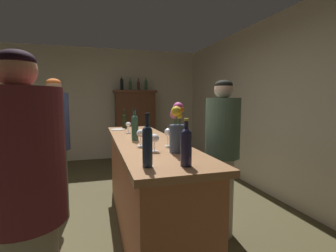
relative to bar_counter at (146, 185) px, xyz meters
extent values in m
plane|color=#433C24|center=(-0.60, 0.16, -0.52)|extent=(9.01, 9.01, 0.00)
cube|color=#B8B097|center=(-0.60, 3.68, 0.83)|extent=(5.36, 0.12, 2.69)
cube|color=#BAAF97|center=(2.08, 0.16, 0.83)|extent=(0.12, 7.05, 2.69)
cube|color=#A8623F|center=(0.00, 0.00, -0.03)|extent=(0.57, 2.56, 0.98)
cube|color=#9D6C45|center=(0.00, 0.00, 0.48)|extent=(0.65, 2.67, 0.05)
cube|color=#472817|center=(0.41, 3.35, 0.32)|extent=(0.93, 0.41, 1.68)
cube|color=#4D2B1B|center=(0.41, 3.35, 1.14)|extent=(1.01, 0.47, 0.06)
cylinder|color=#274735|center=(-0.11, -0.03, 0.62)|extent=(0.07, 0.07, 0.23)
sphere|color=#274735|center=(-0.11, -0.03, 0.74)|extent=(0.07, 0.07, 0.07)
cylinder|color=#274735|center=(-0.11, -0.03, 0.79)|extent=(0.03, 0.03, 0.09)
cylinder|color=black|center=(-0.11, -0.03, 0.84)|extent=(0.03, 0.03, 0.02)
cylinder|color=black|center=(-0.09, 1.17, 0.60)|extent=(0.07, 0.07, 0.18)
sphere|color=black|center=(-0.09, 1.17, 0.69)|extent=(0.07, 0.07, 0.07)
cylinder|color=black|center=(-0.09, 1.17, 0.74)|extent=(0.03, 0.03, 0.09)
cylinder|color=black|center=(-0.09, 1.17, 0.79)|extent=(0.03, 0.03, 0.02)
cylinder|color=#20213D|center=(0.04, -1.14, 0.61)|extent=(0.07, 0.07, 0.21)
sphere|color=#20213D|center=(0.04, -1.14, 0.72)|extent=(0.07, 0.07, 0.07)
cylinder|color=#20213D|center=(0.04, -1.14, 0.76)|extent=(0.03, 0.03, 0.09)
cylinder|color=gold|center=(0.04, -1.14, 0.81)|extent=(0.03, 0.03, 0.02)
cylinder|color=#19293D|center=(-0.20, -1.10, 0.62)|extent=(0.07, 0.07, 0.23)
sphere|color=#19293D|center=(-0.20, -1.10, 0.74)|extent=(0.07, 0.07, 0.07)
cylinder|color=#19293D|center=(-0.20, -1.10, 0.79)|extent=(0.03, 0.03, 0.10)
cylinder|color=black|center=(-0.20, -1.10, 0.85)|extent=(0.03, 0.03, 0.02)
cylinder|color=white|center=(0.13, -0.45, 0.51)|extent=(0.06, 0.06, 0.00)
cylinder|color=white|center=(0.13, -0.45, 0.56)|extent=(0.01, 0.01, 0.09)
ellipsoid|color=white|center=(0.13, -0.45, 0.64)|extent=(0.07, 0.07, 0.07)
cylinder|color=white|center=(-0.10, 0.60, 0.51)|extent=(0.06, 0.06, 0.00)
cylinder|color=white|center=(-0.10, 0.60, 0.55)|extent=(0.01, 0.01, 0.08)
ellipsoid|color=white|center=(-0.10, 0.60, 0.62)|extent=(0.07, 0.07, 0.06)
cylinder|color=white|center=(-0.11, -0.38, 0.51)|extent=(0.07, 0.07, 0.00)
cylinder|color=white|center=(-0.11, -0.38, 0.55)|extent=(0.01, 0.01, 0.08)
ellipsoid|color=white|center=(-0.11, -0.38, 0.63)|extent=(0.08, 0.08, 0.07)
ellipsoid|color=maroon|center=(-0.11, -0.38, 0.61)|extent=(0.06, 0.06, 0.03)
cylinder|color=white|center=(-0.05, -0.64, 0.51)|extent=(0.06, 0.06, 0.00)
cylinder|color=white|center=(-0.05, -0.64, 0.55)|extent=(0.01, 0.01, 0.07)
ellipsoid|color=white|center=(-0.05, -0.64, 0.62)|extent=(0.08, 0.08, 0.07)
cylinder|color=#384861|center=(0.12, -0.73, 0.62)|extent=(0.13, 0.13, 0.22)
cylinder|color=#38602D|center=(0.15, -0.73, 0.75)|extent=(0.01, 0.01, 0.22)
sphere|color=orange|center=(0.15, -0.73, 0.86)|extent=(0.05, 0.05, 0.05)
cylinder|color=#38602D|center=(0.14, -0.71, 0.76)|extent=(0.01, 0.01, 0.23)
sphere|color=#C5418F|center=(0.14, -0.71, 0.87)|extent=(0.09, 0.09, 0.09)
cylinder|color=#38602D|center=(0.11, -0.71, 0.73)|extent=(0.01, 0.01, 0.18)
sphere|color=#BA4688|center=(0.11, -0.71, 0.82)|extent=(0.05, 0.05, 0.05)
cylinder|color=#38602D|center=(0.10, -0.73, 0.73)|extent=(0.01, 0.01, 0.18)
sphere|color=#CF588C|center=(0.10, -0.73, 0.82)|extent=(0.08, 0.08, 0.08)
cylinder|color=#38602D|center=(0.10, -0.77, 0.74)|extent=(0.01, 0.01, 0.20)
sphere|color=gold|center=(0.10, -0.77, 0.85)|extent=(0.08, 0.08, 0.08)
cylinder|color=#38602D|center=(0.14, -0.74, 0.73)|extent=(0.01, 0.01, 0.17)
sphere|color=yellow|center=(0.14, -0.74, 0.81)|extent=(0.05, 0.05, 0.05)
cylinder|color=white|center=(-0.21, 0.95, 0.51)|extent=(0.20, 0.20, 0.01)
cylinder|color=black|center=(0.11, 3.35, 1.28)|extent=(0.08, 0.08, 0.24)
sphere|color=black|center=(0.11, 3.35, 1.40)|extent=(0.08, 0.08, 0.08)
cylinder|color=black|center=(0.11, 3.35, 1.44)|extent=(0.03, 0.03, 0.07)
cylinder|color=gold|center=(0.11, 3.35, 1.48)|extent=(0.03, 0.03, 0.02)
cylinder|color=#2C5027|center=(0.31, 3.35, 1.26)|extent=(0.06, 0.06, 0.19)
sphere|color=#2C5027|center=(0.31, 3.35, 1.36)|extent=(0.06, 0.06, 0.06)
cylinder|color=#2C5027|center=(0.31, 3.35, 1.41)|extent=(0.02, 0.02, 0.10)
cylinder|color=gold|center=(0.31, 3.35, 1.46)|extent=(0.03, 0.03, 0.02)
cylinder|color=#452F19|center=(0.51, 3.35, 1.26)|extent=(0.07, 0.07, 0.19)
sphere|color=#452F19|center=(0.51, 3.35, 1.35)|extent=(0.07, 0.07, 0.07)
cylinder|color=#452F19|center=(0.51, 3.35, 1.40)|extent=(0.03, 0.03, 0.10)
cylinder|color=red|center=(0.51, 3.35, 1.46)|extent=(0.03, 0.03, 0.02)
cylinder|color=#2B5330|center=(0.69, 3.35, 1.28)|extent=(0.07, 0.07, 0.22)
sphere|color=#2B5330|center=(0.69, 3.35, 1.39)|extent=(0.07, 0.07, 0.07)
cylinder|color=#2B5330|center=(0.69, 3.35, 1.43)|extent=(0.03, 0.03, 0.09)
cylinder|color=gold|center=(0.69, 3.35, 1.48)|extent=(0.03, 0.03, 0.02)
cylinder|color=maroon|center=(-1.14, -0.65, -0.08)|extent=(0.23, 0.23, 0.87)
cylinder|color=#44694C|center=(-1.14, -0.65, 0.68)|extent=(0.32, 0.32, 0.65)
cylinder|color=maroon|center=(-1.37, 1.22, -0.11)|extent=(0.27, 0.27, 0.82)
cylinder|color=#252A31|center=(-1.37, 1.22, 0.63)|extent=(0.38, 0.38, 0.64)
sphere|color=#E3B685|center=(-1.37, 1.22, 1.04)|extent=(0.19, 0.19, 0.19)
ellipsoid|color=#99521B|center=(-1.37, 1.22, 1.08)|extent=(0.18, 0.18, 0.11)
cylinder|color=maroon|center=(-0.84, -1.36, 0.68)|extent=(0.37, 0.37, 0.63)
sphere|color=tan|center=(-0.84, -1.36, 1.07)|extent=(0.17, 0.17, 0.17)
ellipsoid|color=black|center=(-0.84, -1.36, 1.11)|extent=(0.16, 0.16, 0.09)
cylinder|color=#4F6F47|center=(-0.97, 0.56, -0.09)|extent=(0.23, 0.23, 0.86)
cylinder|color=navy|center=(-0.97, 0.56, 0.68)|extent=(0.31, 0.31, 0.68)
sphere|color=#8C6344|center=(-0.97, 0.56, 1.10)|extent=(0.17, 0.17, 0.17)
ellipsoid|color=#A64B1A|center=(-0.97, 0.56, 1.14)|extent=(0.17, 0.17, 0.10)
cylinder|color=#B3A595|center=(0.75, -0.33, -0.09)|extent=(0.26, 0.26, 0.85)
cylinder|color=#466250|center=(0.75, -0.33, 0.65)|extent=(0.36, 0.36, 0.62)
sphere|color=#D1A791|center=(0.75, -0.33, 1.04)|extent=(0.19, 0.19, 0.19)
ellipsoid|color=black|center=(0.75, -0.33, 1.09)|extent=(0.18, 0.18, 0.11)
camera|label=1|loc=(-0.51, -2.61, 0.93)|focal=26.40mm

